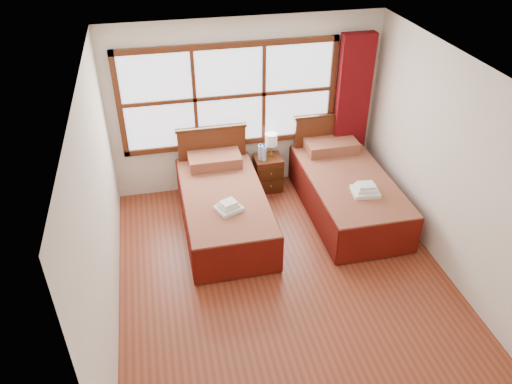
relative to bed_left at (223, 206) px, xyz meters
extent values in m
plane|color=brown|center=(0.55, -1.20, -0.33)|extent=(4.50, 4.50, 0.00)
plane|color=white|center=(0.55, -1.20, 2.27)|extent=(4.50, 4.50, 0.00)
plane|color=silver|center=(0.55, 1.05, 0.97)|extent=(4.00, 0.00, 4.00)
plane|color=silver|center=(-1.45, -1.20, 0.97)|extent=(0.00, 4.50, 4.50)
plane|color=silver|center=(2.55, -1.20, 0.97)|extent=(0.00, 4.50, 4.50)
cube|color=white|center=(0.30, 1.02, 1.17)|extent=(3.00, 0.02, 1.40)
cube|color=#502411|center=(0.30, 1.00, 0.43)|extent=(3.16, 0.06, 0.08)
cube|color=#502411|center=(0.30, 1.00, 1.91)|extent=(3.16, 0.06, 0.08)
cube|color=#502411|center=(-1.24, 1.00, 1.17)|extent=(0.08, 0.06, 1.56)
cube|color=#502411|center=(1.84, 1.00, 1.17)|extent=(0.08, 0.06, 1.56)
cube|color=#502411|center=(-0.20, 1.00, 1.17)|extent=(0.05, 0.05, 1.40)
cube|color=#502411|center=(0.80, 1.00, 1.17)|extent=(0.05, 0.05, 1.40)
cube|color=#502411|center=(0.30, 1.00, 1.17)|extent=(3.00, 0.05, 0.05)
cube|color=#61090C|center=(2.15, 0.91, 0.84)|extent=(0.50, 0.16, 2.30)
cube|color=#3E220C|center=(0.00, -0.07, -0.17)|extent=(0.97, 1.94, 0.32)
cube|color=#5D100D|center=(0.00, -0.07, 0.12)|extent=(1.08, 2.15, 0.26)
cube|color=#591009|center=(-0.54, -0.07, -0.04)|extent=(0.03, 2.15, 0.54)
cube|color=#591009|center=(0.54, -0.07, -0.04)|extent=(0.03, 2.15, 0.54)
cube|color=#591009|center=(0.00, -1.13, -0.04)|extent=(1.08, 0.03, 0.54)
cube|color=#5D100D|center=(0.00, 0.71, 0.33)|extent=(0.76, 0.44, 0.17)
cube|color=#502411|center=(0.00, 0.94, 0.20)|extent=(1.01, 0.06, 1.05)
cube|color=#3E220C|center=(0.00, 0.94, 0.73)|extent=(1.05, 0.08, 0.04)
cube|color=#3E220C|center=(1.80, -0.07, -0.17)|extent=(0.99, 1.98, 0.32)
cube|color=#5D100D|center=(1.80, -0.07, 0.13)|extent=(1.11, 2.20, 0.27)
cube|color=#591009|center=(1.25, -0.07, -0.04)|extent=(0.03, 2.20, 0.55)
cube|color=#591009|center=(2.36, -0.07, -0.04)|extent=(0.03, 2.20, 0.55)
cube|color=#591009|center=(1.80, -1.16, -0.04)|extent=(1.11, 0.03, 0.55)
cube|color=#5D100D|center=(1.80, 0.73, 0.35)|extent=(0.78, 0.45, 0.17)
cube|color=#502411|center=(1.80, 0.94, 0.21)|extent=(1.04, 0.06, 1.08)
cube|color=#3E220C|center=(1.80, 0.94, 0.76)|extent=(1.08, 0.08, 0.04)
cube|color=#502411|center=(0.83, 0.80, -0.06)|extent=(0.41, 0.37, 0.55)
cube|color=#3E220C|center=(0.83, 0.61, -0.17)|extent=(0.36, 0.02, 0.16)
cube|color=#3E220C|center=(0.83, 0.61, 0.05)|extent=(0.36, 0.02, 0.16)
sphere|color=#AF873B|center=(0.83, 0.59, -0.17)|extent=(0.03, 0.03, 0.03)
sphere|color=#AF873B|center=(0.83, 0.59, 0.05)|extent=(0.03, 0.03, 0.03)
cube|color=white|center=(0.01, -0.46, 0.27)|extent=(0.39, 0.36, 0.05)
cube|color=white|center=(0.01, -0.46, 0.32)|extent=(0.29, 0.27, 0.04)
cube|color=white|center=(0.01, -0.46, 0.36)|extent=(0.24, 0.22, 0.04)
cube|color=white|center=(1.85, -0.50, 0.29)|extent=(0.38, 0.35, 0.05)
cube|color=white|center=(1.85, -0.50, 0.34)|extent=(0.29, 0.26, 0.05)
cube|color=white|center=(1.85, -0.50, 0.39)|extent=(0.24, 0.21, 0.04)
cylinder|color=#BE8E3C|center=(0.89, 0.87, 0.23)|extent=(0.11, 0.11, 0.02)
cylinder|color=#BE8E3C|center=(0.89, 0.87, 0.32)|extent=(0.02, 0.02, 0.15)
cylinder|color=silver|center=(0.89, 0.87, 0.48)|extent=(0.18, 0.18, 0.18)
cylinder|color=silver|center=(0.70, 0.77, 0.34)|extent=(0.07, 0.07, 0.23)
cylinder|color=#1748B2|center=(0.70, 0.77, 0.47)|extent=(0.03, 0.03, 0.03)
cylinder|color=silver|center=(0.75, 0.74, 0.33)|extent=(0.07, 0.07, 0.23)
cylinder|color=#1748B2|center=(0.75, 0.74, 0.46)|extent=(0.03, 0.03, 0.03)
camera|label=1|loc=(-0.77, -5.61, 3.98)|focal=35.00mm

